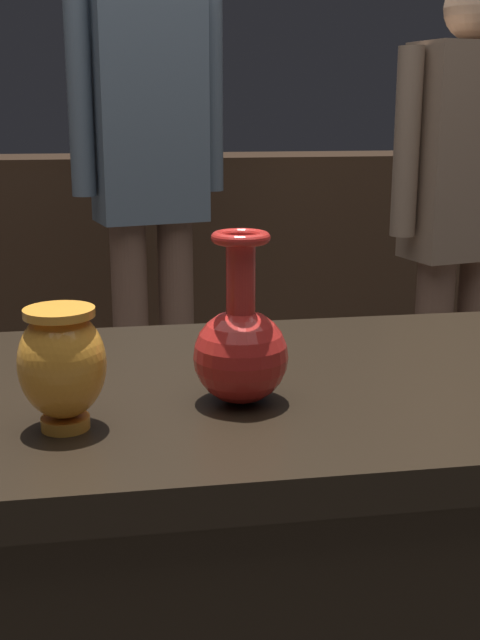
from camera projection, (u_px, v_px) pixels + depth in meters
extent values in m
cube|color=black|center=(239.00, 640.00, 1.26)|extent=(1.10, 0.59, 0.75)
cube|color=black|center=(239.00, 397.00, 1.16)|extent=(1.20, 0.64, 0.05)
cube|color=#382619|center=(152.00, 283.00, 3.33)|extent=(2.60, 0.40, 0.95)
cube|color=#382619|center=(148.00, 161.00, 3.20)|extent=(2.60, 0.40, 0.04)
sphere|color=red|center=(241.00, 356.00, 1.05)|extent=(0.12, 0.12, 0.12)
cylinder|color=red|center=(241.00, 278.00, 1.03)|extent=(0.04, 0.04, 0.10)
torus|color=red|center=(241.00, 238.00, 1.01)|extent=(0.08, 0.08, 0.02)
cylinder|color=orange|center=(66.00, 422.00, 0.98)|extent=(0.06, 0.06, 0.02)
ellipsoid|color=orange|center=(62.00, 364.00, 0.96)|extent=(0.10, 0.10, 0.13)
cylinder|color=orange|center=(59.00, 312.00, 0.94)|extent=(0.08, 0.08, 0.01)
cylinder|color=#7A388E|center=(147.00, 153.00, 3.23)|extent=(0.06, 0.06, 0.01)
cylinder|color=#7A388E|center=(147.00, 145.00, 3.22)|extent=(0.03, 0.03, 0.05)
ellipsoid|color=#7A388E|center=(147.00, 129.00, 3.21)|extent=(0.16, 0.16, 0.07)
cylinder|color=brown|center=(471.00, 376.00, 2.49)|extent=(0.11, 0.11, 0.75)
cylinder|color=brown|center=(430.00, 382.00, 2.43)|extent=(0.11, 0.11, 0.75)
cube|color=#846B56|center=(466.00, 153.00, 2.29)|extent=(0.35, 0.25, 0.60)
sphere|color=tan|center=(476.00, 8.00, 2.19)|extent=(0.18, 0.18, 0.18)
cylinder|color=#846B56|center=(407.00, 143.00, 2.21)|extent=(0.07, 0.07, 0.51)
cylinder|color=brown|center=(177.00, 350.00, 2.60)|extent=(0.11, 0.11, 0.84)
cylinder|color=brown|center=(132.00, 356.00, 2.54)|extent=(0.11, 0.11, 0.84)
cube|color=slate|center=(148.00, 108.00, 2.38)|extent=(0.35, 0.25, 0.67)
cylinder|color=slate|center=(211.00, 96.00, 2.44)|extent=(0.07, 0.07, 0.57)
cylinder|color=slate|center=(80.00, 96.00, 2.29)|extent=(0.07, 0.07, 0.57)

